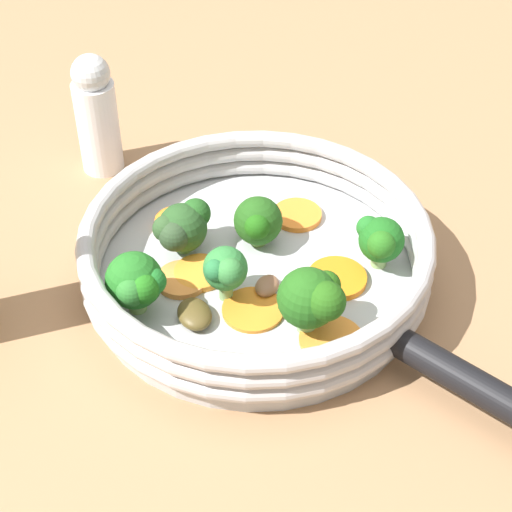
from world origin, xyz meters
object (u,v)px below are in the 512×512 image
Objects in this scene: carrot_slice_1 at (331,339)px; skillet at (256,276)px; carrot_slice_0 at (176,221)px; carrot_slice_3 at (182,280)px; mushroom_piece_1 at (195,314)px; carrot_slice_6 at (247,310)px; broccoli_floret_1 at (225,270)px; broccoli_floret_0 at (313,298)px; carrot_slice_2 at (200,273)px; carrot_slice_5 at (337,278)px; broccoli_floret_2 at (380,240)px; mushroom_piece_0 at (267,286)px; salt_shaker at (96,114)px; broccoli_floret_4 at (182,227)px; carrot_slice_4 at (297,215)px; broccoli_floret_3 at (136,283)px; broccoli_floret_5 at (255,221)px.

skillet is at bearing -51.24° from carrot_slice_1.
carrot_slice_0 is at bearing -37.44° from skillet.
carrot_slice_3 is 0.04m from mushroom_piece_1.
broccoli_floret_1 is at bearing -34.59° from carrot_slice_6.
broccoli_floret_0 is at bearing 156.21° from broccoli_floret_1.
mushroom_piece_1 is (0.04, 0.01, 0.00)m from carrot_slice_6.
carrot_slice_3 is at bearing 32.49° from carrot_slice_2.
carrot_slice_2 is at bearing 10.83° from skillet.
broccoli_floret_2 reaches higher than carrot_slice_5.
carrot_slice_5 is at bearing -110.77° from broccoli_floret_0.
mushroom_piece_0 reaches higher than carrot_slice_1.
carrot_slice_1 is 0.99× the size of broccoli_floret_1.
salt_shaker reaches higher than broccoli_floret_1.
broccoli_floret_4 reaches higher than mushroom_piece_0.
carrot_slice_2 is 0.97× the size of carrot_slice_4.
carrot_slice_1 is 0.10m from broccoli_floret_2.
broccoli_floret_1 is at bearing 19.40° from mushroom_piece_0.
mushroom_piece_0 is (-0.08, 0.08, 0.00)m from carrot_slice_0.
carrot_slice_1 is at bearing 141.99° from broccoli_floret_4.
carrot_slice_5 is 0.08m from carrot_slice_6.
skillet is at bearing -8.37° from carrot_slice_5.
carrot_slice_3 is at bearing 100.34° from carrot_slice_0.
carrot_slice_2 is (0.04, 0.01, 0.01)m from skillet.
broccoli_floret_3 reaches higher than skillet.
broccoli_floret_3 is at bearing 81.67° from carrot_slice_0.
carrot_slice_6 is 1.99× the size of mushroom_piece_0.
broccoli_floret_0 is at bearing 130.70° from mushroom_piece_0.
carrot_slice_0 is 0.11m from mushroom_piece_0.
mushroom_piece_1 is (-0.04, 0.01, -0.02)m from broccoli_floret_3.
carrot_slice_0 is 0.10m from carrot_slice_4.
carrot_slice_3 is at bearing 10.11° from broccoli_floret_2.
carrot_slice_1 is 1.18× the size of carrot_slice_2.
carrot_slice_2 is at bearing -134.17° from broccoli_floret_3.
broccoli_floret_0 is 0.07m from broccoli_floret_1.
broccoli_floret_5 reaches higher than carrot_slice_6.
broccoli_floret_3 reaches higher than broccoli_floret_2.
mushroom_piece_1 is (-0.03, 0.11, 0.00)m from carrot_slice_0.
salt_shaker reaches higher than broccoli_floret_3.
carrot_slice_5 is at bearing 31.86° from broccoli_floret_2.
carrot_slice_5 is at bearing 147.33° from broccoli_floret_5.
carrot_slice_4 is 0.05m from broccoli_floret_5.
broccoli_floret_0 is 0.09m from broccoli_floret_2.
carrot_slice_1 is 0.92× the size of broccoli_floret_3.
carrot_slice_3 is 1.21× the size of mushroom_piece_1.
carrot_slice_4 is 1.77× the size of mushroom_piece_0.
broccoli_floret_3 is at bearing -5.45° from broccoli_floret_0.
broccoli_floret_0 is at bearing 54.44° from broccoli_floret_2.
mushroom_piece_1 is at bearing 46.36° from broccoli_floret_1.
broccoli_floret_5 is (0.05, -0.10, -0.01)m from broccoli_floret_0.
broccoli_floret_1 is 0.41× the size of salt_shaker.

